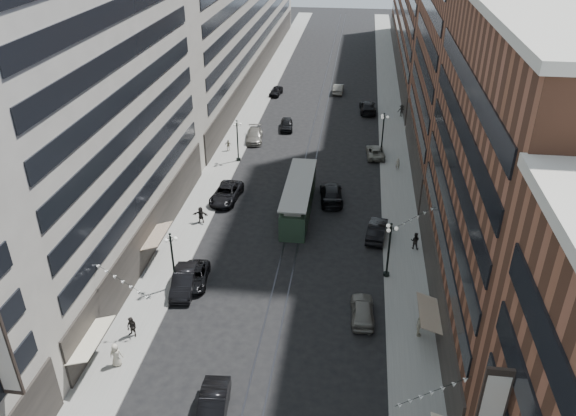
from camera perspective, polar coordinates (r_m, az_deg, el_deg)
The scene contains 35 objects.
ground at distance 76.57m, azimuth 2.51°, elevation 5.92°, with size 220.00×220.00×0.00m, color black.
sidewalk_west at distance 87.21m, azimuth -4.19°, elevation 8.90°, with size 4.00×180.00×0.15m, color gray.
sidewalk_east at distance 85.78m, azimuth 10.53°, elevation 8.12°, with size 4.00×180.00×0.15m, color gray.
rail_west at distance 85.87m, azimuth 2.64°, elevation 8.57°, with size 0.12×180.00×0.02m, color #2D2D33.
rail_east at distance 85.77m, azimuth 3.59°, elevation 8.52°, with size 0.12×180.00×0.02m, color #2D2D33.
building_west_mid at distance 51.34m, azimuth -19.55°, elevation 9.07°, with size 8.00×36.00×28.00m, color #ADA799.
building_west_far at distance 109.86m, azimuth -4.97°, elevation 20.09°, with size 8.00×90.00×26.00m, color #ADA799.
building_east_mid at distance 43.76m, azimuth 21.64°, elevation 2.37°, with size 8.00×30.00×24.00m, color brown.
building_east_far at distance 117.10m, azimuth 13.59°, elevation 19.51°, with size 8.00×72.00×24.00m, color brown.
lamppost_sw_far at distance 49.10m, azimuth -11.64°, elevation -5.06°, with size 1.03×1.14×5.52m.
lamppost_sw_mid at distance 72.09m, azimuth -5.15°, elevation 6.97°, with size 1.03×1.14×5.52m.
lamppost_se_far at distance 50.24m, azimuth 10.22°, elevation -4.04°, with size 1.03×1.14×5.52m.
lamppost_se_mid at distance 75.27m, azimuth 9.62°, elevation 7.65°, with size 1.03×1.14×5.52m.
streetcar at distance 60.44m, azimuth 1.09°, elevation 0.94°, with size 2.81×12.72×3.52m.
car_2 at distance 50.80m, azimuth -9.42°, elevation -6.87°, with size 2.20×4.78×1.33m, color black.
car_4 at distance 46.67m, azimuth 7.58°, elevation -10.25°, with size 1.87×4.65×1.58m, color #646158.
car_5 at distance 39.35m, azimuth -7.65°, elevation -19.50°, with size 1.80×5.16×1.70m, color black.
pedestrian_1 at distance 43.86m, azimuth -17.08°, elevation -14.07°, with size 0.93×0.51×1.90m, color #BEB69E.
pedestrian_2 at distance 45.96m, azimuth -15.58°, elevation -11.58°, with size 0.86×0.47×1.78m, color black.
pedestrian_4 at distance 45.52m, azimuth 13.17°, elevation -11.62°, with size 1.07×0.49×1.82m, color #BEB69D.
car_7 at distance 63.63m, azimuth -6.29°, elevation 1.48°, with size 2.73×5.92×1.65m, color black.
car_8 at distance 79.36m, azimuth -3.43°, elevation 7.36°, with size 2.17×5.34×1.55m, color #69655D.
car_9 at distance 98.66m, azimuth -1.23°, elevation 11.79°, with size 1.69×4.21×1.43m, color black.
car_10 at distance 57.09m, azimuth 9.03°, elevation -2.22°, with size 1.75×5.01×1.65m, color black.
car_11 at distance 75.07m, azimuth 8.87°, elevation 5.66°, with size 2.25×4.89×1.36m, color slate.
car_12 at distance 91.21m, azimuth 8.10°, elevation 10.14°, with size 2.43×5.98×1.74m, color black.
car_13 at distance 83.33m, azimuth -0.15°, elevation 8.49°, with size 1.79×4.45×1.51m, color black.
car_14 at distance 100.14m, azimuth 5.14°, elevation 11.99°, with size 1.66×4.75×1.57m, color slate.
pedestrian_5 at distance 59.33m, azimuth -8.86°, elevation -0.67°, with size 1.64×0.47×1.77m, color black.
pedestrian_6 at distance 76.10m, azimuth -6.08°, elevation 6.37°, with size 0.90×0.41×1.53m, color #A19B85.
pedestrian_7 at distance 55.68m, azimuth 12.78°, elevation -3.26°, with size 0.86×0.47×1.76m, color black.
pedestrian_8 at distance 71.54m, azimuth 11.09°, elevation 4.43°, with size 0.56×0.36×1.52m, color #9F9783.
pedestrian_9 at distance 89.78m, azimuth 11.46°, elevation 9.67°, with size 1.19×0.49×1.84m, color black.
car_extra_0 at distance 50.07m, azimuth -10.54°, elevation -7.32°, with size 1.80×5.16×1.70m, color black.
car_extra_1 at distance 63.35m, azimuth 4.42°, elevation 1.49°, with size 2.45×6.02×1.75m, color black.
Camera 1 is at (5.64, -10.11, 30.26)m, focal length 35.00 mm.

